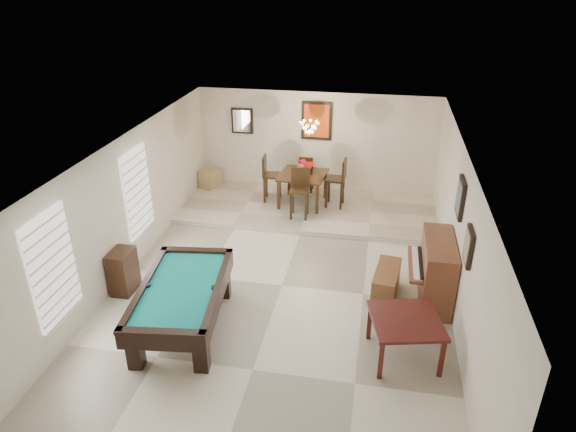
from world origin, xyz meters
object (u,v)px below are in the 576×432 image
(upright_piano, at_px, (429,270))
(dining_chair_north, at_px, (307,173))
(square_table, at_px, (404,338))
(flower_vase, at_px, (303,164))
(dining_chair_west, at_px, (272,179))
(corner_bench, at_px, (210,178))
(chandelier, at_px, (309,123))
(piano_bench, at_px, (386,283))
(dining_chair_east, at_px, (335,183))
(apothecary_chest, at_px, (123,271))
(dining_chair_south, at_px, (299,194))
(dining_table, at_px, (303,186))
(pool_table, at_px, (183,308))

(upright_piano, relative_size, dining_chair_north, 1.46)
(dining_chair_north, bearing_deg, square_table, 111.57)
(upright_piano, relative_size, flower_vase, 5.63)
(dining_chair_west, distance_m, corner_bench, 1.89)
(chandelier, bearing_deg, corner_bench, 163.09)
(flower_vase, relative_size, dining_chair_north, 0.26)
(dining_chair_north, xyz_separation_m, corner_bench, (-2.50, -0.20, -0.25))
(piano_bench, relative_size, dining_chair_east, 0.85)
(piano_bench, xyz_separation_m, apothecary_chest, (-4.66, -0.68, 0.13))
(dining_chair_south, distance_m, dining_chair_east, 1.06)
(dining_chair_north, bearing_deg, dining_chair_west, 44.75)
(apothecary_chest, height_order, corner_bench, apothecary_chest)
(flower_vase, distance_m, dining_chair_south, 0.87)
(upright_piano, bearing_deg, corner_bench, 143.30)
(dining_chair_north, distance_m, chandelier, 1.91)
(piano_bench, xyz_separation_m, dining_table, (-2.05, 3.43, 0.28))
(piano_bench, distance_m, dining_chair_east, 3.69)
(square_table, bearing_deg, flower_vase, 115.16)
(piano_bench, relative_size, dining_table, 0.94)
(upright_piano, bearing_deg, dining_table, 129.45)
(piano_bench, height_order, dining_chair_south, dining_chair_south)
(flower_vase, height_order, dining_chair_north, flower_vase)
(dining_chair_south, relative_size, dining_chair_west, 1.01)
(flower_vase, xyz_separation_m, dining_chair_north, (-0.03, 0.79, -0.53))
(apothecary_chest, xyz_separation_m, flower_vase, (2.61, 4.10, 0.72))
(corner_bench, bearing_deg, chandelier, -16.91)
(corner_bench, bearing_deg, dining_chair_west, -17.15)
(dining_table, bearing_deg, corner_bench, 166.85)
(flower_vase, bearing_deg, pool_table, -103.31)
(dining_chair_south, relative_size, chandelier, 1.90)
(square_table, bearing_deg, dining_table, 115.16)
(corner_bench, bearing_deg, dining_chair_north, 4.48)
(dining_chair_east, distance_m, corner_bench, 3.38)
(square_table, height_order, dining_chair_east, dining_chair_east)
(dining_chair_west, bearing_deg, corner_bench, 68.99)
(pool_table, height_order, dining_table, dining_table)
(pool_table, height_order, flower_vase, flower_vase)
(dining_chair_north, bearing_deg, pool_table, 78.00)
(square_table, bearing_deg, dining_chair_west, 121.65)
(upright_piano, distance_m, piano_bench, 0.77)
(dining_chair_east, bearing_deg, square_table, 21.04)
(flower_vase, bearing_deg, dining_chair_west, 176.66)
(dining_chair_south, bearing_deg, apothecary_chest, -130.94)
(square_table, bearing_deg, dining_chair_south, 118.49)
(flower_vase, bearing_deg, upright_piano, -50.55)
(pool_table, height_order, dining_chair_east, dining_chair_east)
(piano_bench, bearing_deg, square_table, -79.65)
(pool_table, distance_m, dining_chair_east, 5.31)
(pool_table, height_order, piano_bench, pool_table)
(square_table, bearing_deg, dining_chair_east, 107.30)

